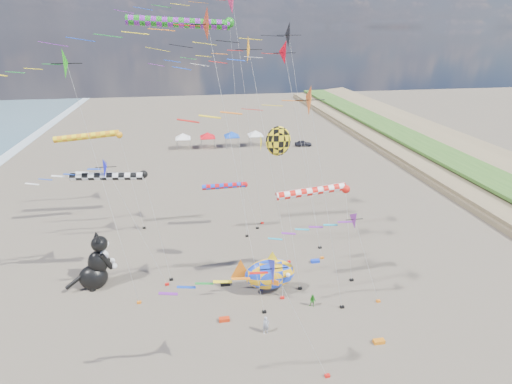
{
  "coord_description": "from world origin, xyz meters",
  "views": [
    {
      "loc": [
        -4.42,
        -20.77,
        23.25
      ],
      "look_at": [
        1.07,
        12.0,
        9.49
      ],
      "focal_mm": 28.0,
      "sensor_mm": 36.0,
      "label": 1
    }
  ],
  "objects_px": {
    "person_adult": "(266,325)",
    "child_blue": "(261,287)",
    "child_green": "(313,301)",
    "parked_car": "(303,143)",
    "fish_inflatable": "(269,274)",
    "cat_inflatable": "(94,261)"
  },
  "relations": [
    {
      "from": "cat_inflatable",
      "to": "child_green",
      "type": "bearing_deg",
      "value": -38.61
    },
    {
      "from": "fish_inflatable",
      "to": "child_green",
      "type": "xyz_separation_m",
      "value": [
        3.47,
        -2.56,
        -1.54
      ]
    },
    {
      "from": "child_green",
      "to": "child_blue",
      "type": "bearing_deg",
      "value": 174.37
    },
    {
      "from": "cat_inflatable",
      "to": "child_blue",
      "type": "relative_size",
      "value": 5.46
    },
    {
      "from": "fish_inflatable",
      "to": "parked_car",
      "type": "xyz_separation_m",
      "value": [
        16.94,
        48.26,
        -1.56
      ]
    },
    {
      "from": "fish_inflatable",
      "to": "person_adult",
      "type": "bearing_deg",
      "value": -104.04
    },
    {
      "from": "child_green",
      "to": "person_adult",
      "type": "bearing_deg",
      "value": -120.96
    },
    {
      "from": "cat_inflatable",
      "to": "fish_inflatable",
      "type": "bearing_deg",
      "value": -33.96
    },
    {
      "from": "person_adult",
      "to": "child_blue",
      "type": "relative_size",
      "value": 1.57
    },
    {
      "from": "child_green",
      "to": "child_blue",
      "type": "distance_m",
      "value": 5.12
    },
    {
      "from": "person_adult",
      "to": "child_blue",
      "type": "bearing_deg",
      "value": 71.28
    },
    {
      "from": "child_green",
      "to": "child_blue",
      "type": "height_order",
      "value": "child_green"
    },
    {
      "from": "cat_inflatable",
      "to": "fish_inflatable",
      "type": "height_order",
      "value": "cat_inflatable"
    },
    {
      "from": "cat_inflatable",
      "to": "person_adult",
      "type": "height_order",
      "value": "cat_inflatable"
    },
    {
      "from": "person_adult",
      "to": "child_blue",
      "type": "distance_m",
      "value": 5.65
    },
    {
      "from": "person_adult",
      "to": "child_blue",
      "type": "height_order",
      "value": "person_adult"
    },
    {
      "from": "child_green",
      "to": "parked_car",
      "type": "xyz_separation_m",
      "value": [
        13.47,
        50.83,
        -0.02
      ]
    },
    {
      "from": "child_green",
      "to": "child_blue",
      "type": "relative_size",
      "value": 1.23
    },
    {
      "from": "parked_car",
      "to": "person_adult",
      "type": "bearing_deg",
      "value": 164.59
    },
    {
      "from": "fish_inflatable",
      "to": "child_blue",
      "type": "xyz_separation_m",
      "value": [
        -0.66,
        0.46,
        -1.66
      ]
    },
    {
      "from": "child_blue",
      "to": "parked_car",
      "type": "height_order",
      "value": "parked_car"
    },
    {
      "from": "fish_inflatable",
      "to": "parked_car",
      "type": "relative_size",
      "value": 1.79
    }
  ]
}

